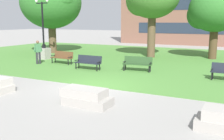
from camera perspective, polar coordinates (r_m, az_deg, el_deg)
ground_plane at (r=12.60m, az=-4.18°, el=-3.66°), size 140.00×140.00×0.00m
grass_lawn at (r=21.63m, az=9.61°, el=2.24°), size 40.00×20.00×0.02m
concrete_block_left at (r=9.88m, az=-5.69°, el=-5.87°), size 1.88×0.90×0.64m
park_bench_near_right at (r=19.52m, az=-10.76°, el=2.88°), size 1.85×0.73×0.90m
park_bench_far_left at (r=16.91m, az=-5.16°, el=1.85°), size 1.81×0.58×0.90m
park_bench_far_right at (r=16.39m, az=5.59°, el=1.56°), size 1.85×0.72×0.90m
lamp_post_center at (r=22.25m, az=-14.60°, el=4.93°), size 1.32×0.80×4.98m
tree_near_right at (r=23.06m, az=21.47°, el=11.97°), size 4.43×4.22×5.78m
tree_near_left at (r=26.45m, az=-13.23°, el=13.93°), size 6.08×5.79×7.28m
person_bystander_near_lawn at (r=19.74m, az=-15.82°, el=4.05°), size 0.47×0.56×1.71m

